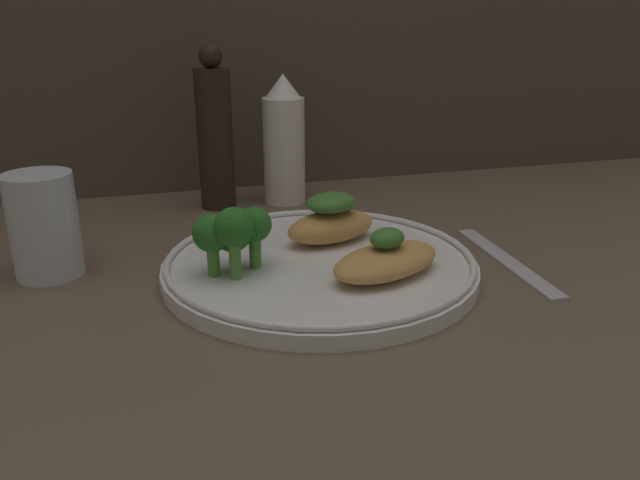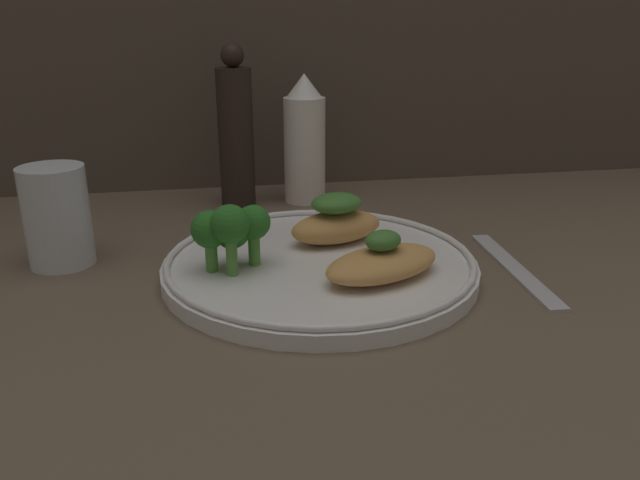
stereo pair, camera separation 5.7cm
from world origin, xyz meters
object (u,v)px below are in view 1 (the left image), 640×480
object	(u,v)px
pepper_grinder	(215,135)
drinking_glass	(44,225)
sauce_bottle	(284,142)
plate	(320,264)
broccoli_bunch	(232,232)

from	to	relation	value
pepper_grinder	drinking_glass	world-z (taller)	pepper_grinder
sauce_bottle	pepper_grinder	size ratio (longest dim) A/B	0.82
sauce_bottle	drinking_glass	size ratio (longest dim) A/B	1.67
plate	pepper_grinder	distance (cm)	26.54
broccoli_bunch	sauce_bottle	xyz separation A→B (cm)	(10.51, 25.28, 2.47)
drinking_glass	broccoli_bunch	bearing A→B (deg)	-25.89
plate	pepper_grinder	world-z (taller)	pepper_grinder
plate	pepper_grinder	bearing A→B (deg)	104.23
broccoli_bunch	sauce_bottle	bearing A→B (deg)	67.43
pepper_grinder	drinking_glass	distance (cm)	25.45
broccoli_bunch	sauce_bottle	size ratio (longest dim) A/B	0.44
plate	drinking_glass	distance (cm)	25.50
plate	pepper_grinder	xyz separation A→B (cm)	(-6.21, 24.49, 8.13)
plate	sauce_bottle	world-z (taller)	sauce_bottle
pepper_grinder	drinking_glass	bearing A→B (deg)	-135.87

